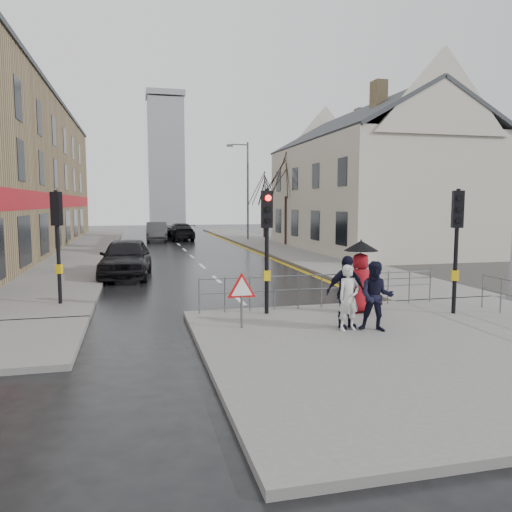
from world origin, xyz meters
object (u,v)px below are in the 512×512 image
car_mid (157,232)px  car_parked (126,258)px  pedestrian_a (349,298)px  pedestrian_with_umbrella (360,273)px  pedestrian_d (346,292)px  pedestrian_b (376,296)px

car_mid → car_parked: bearing=-93.9°
pedestrian_a → car_parked: size_ratio=0.32×
car_parked → pedestrian_with_umbrella: bearing=-50.8°
pedestrian_d → pedestrian_a: bearing=-102.8°
pedestrian_a → car_parked: 12.23m
pedestrian_d → pedestrian_b: bearing=-43.4°
pedestrian_b → pedestrian_a: bearing=-172.7°
pedestrian_a → pedestrian_with_umbrella: (1.12, 1.72, 0.32)m
pedestrian_b → pedestrian_d: size_ratio=0.94×
pedestrian_b → car_mid: (-3.67, 31.81, -0.18)m
pedestrian_a → car_mid: (-3.07, 31.60, -0.14)m
pedestrian_b → car_mid: 32.02m
car_parked → pedestrian_d: bearing=-59.1°
pedestrian_with_umbrella → car_mid: (-4.19, 29.88, -0.46)m
car_parked → car_mid: (2.20, 20.57, -0.06)m
pedestrian_b → car_parked: bearing=143.9°
car_parked → car_mid: car_parked is taller
pedestrian_a → pedestrian_d: (0.03, 0.23, 0.10)m
pedestrian_with_umbrella → car_mid: pedestrian_with_umbrella is taller
pedestrian_a → car_mid: bearing=85.4°
pedestrian_b → pedestrian_with_umbrella: pedestrian_with_umbrella is taller
pedestrian_with_umbrella → pedestrian_b: bearing=-104.9°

